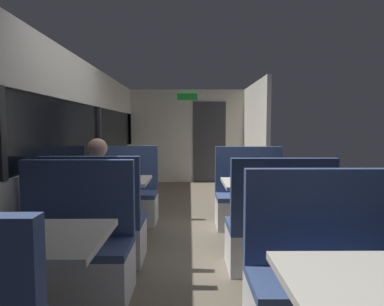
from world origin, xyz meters
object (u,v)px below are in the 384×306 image
(dining_table_mid_window, at_px, (112,187))
(seated_passenger, at_px, (98,208))
(bench_rear_aisle_facing_end, at_px, (277,237))
(bench_near_window_facing_entry, at_px, (73,257))
(bench_mid_window_facing_end, at_px, (96,230))
(bench_mid_window_facing_entry, at_px, (124,200))
(dining_table_rear_aisle, at_px, (262,190))
(dining_table_near_window, at_px, (29,252))
(bench_rear_aisle_facing_entry, at_px, (250,203))
(bench_front_aisle_facing_entry, at_px, (323,293))

(dining_table_mid_window, bearing_deg, seated_passenger, -90.00)
(bench_rear_aisle_facing_end, distance_m, seated_passenger, 1.82)
(bench_near_window_facing_entry, bearing_deg, dining_table_mid_window, 90.00)
(bench_mid_window_facing_end, height_order, seated_passenger, seated_passenger)
(bench_mid_window_facing_entry, bearing_deg, dining_table_rear_aisle, -26.68)
(dining_table_mid_window, relative_size, bench_rear_aisle_facing_end, 0.82)
(dining_table_near_window, bearing_deg, seated_passenger, 90.00)
(bench_near_window_facing_entry, bearing_deg, bench_rear_aisle_facing_end, 14.82)
(dining_table_near_window, xyz_separation_m, dining_table_rear_aisle, (1.79, 1.87, 0.00))
(dining_table_rear_aisle, xyz_separation_m, seated_passenger, (-1.79, -0.43, -0.10))
(bench_mid_window_facing_end, bearing_deg, seated_passenger, 90.00)
(bench_mid_window_facing_end, xyz_separation_m, bench_mid_window_facing_entry, (0.00, 1.40, 0.00))
(bench_mid_window_facing_end, height_order, bench_rear_aisle_facing_entry, same)
(dining_table_mid_window, xyz_separation_m, bench_rear_aisle_facing_entry, (1.79, 0.50, -0.31))
(bench_front_aisle_facing_entry, height_order, bench_rear_aisle_facing_entry, same)
(bench_near_window_facing_entry, height_order, bench_mid_window_facing_entry, same)
(bench_rear_aisle_facing_end, bearing_deg, dining_table_near_window, -146.76)
(bench_mid_window_facing_end, distance_m, seated_passenger, 0.22)
(dining_table_rear_aisle, relative_size, seated_passenger, 0.71)
(bench_mid_window_facing_entry, bearing_deg, dining_table_mid_window, -90.00)
(bench_mid_window_facing_end, xyz_separation_m, bench_front_aisle_facing_entry, (1.79, -1.27, 0.00))
(dining_table_near_window, relative_size, bench_near_window_facing_entry, 0.82)
(bench_mid_window_facing_end, bearing_deg, bench_rear_aisle_facing_entry, 33.81)
(bench_near_window_facing_entry, bearing_deg, bench_rear_aisle_facing_entry, 46.29)
(dining_table_near_window, xyz_separation_m, dining_table_mid_window, (0.00, 2.07, 0.00))
(dining_table_near_window, height_order, bench_mid_window_facing_entry, bench_mid_window_facing_entry)
(dining_table_rear_aisle, bearing_deg, bench_mid_window_facing_entry, 153.32)
(bench_mid_window_facing_entry, height_order, seated_passenger, seated_passenger)
(dining_table_near_window, relative_size, dining_table_rear_aisle, 1.00)
(bench_mid_window_facing_entry, relative_size, seated_passenger, 0.87)
(bench_near_window_facing_entry, relative_size, seated_passenger, 0.87)
(bench_mid_window_facing_entry, height_order, bench_rear_aisle_facing_end, same)
(dining_table_near_window, height_order, bench_rear_aisle_facing_end, bench_rear_aisle_facing_end)
(bench_mid_window_facing_entry, xyz_separation_m, bench_front_aisle_facing_entry, (1.79, -2.67, 0.00))
(dining_table_near_window, distance_m, bench_near_window_facing_entry, 0.77)
(dining_table_mid_window, xyz_separation_m, bench_rear_aisle_facing_end, (1.79, -0.90, -0.31))
(bench_near_window_facing_entry, distance_m, bench_front_aisle_facing_entry, 1.89)
(dining_table_mid_window, height_order, bench_rear_aisle_facing_entry, bench_rear_aisle_facing_entry)
(bench_near_window_facing_entry, relative_size, bench_front_aisle_facing_entry, 1.00)
(dining_table_near_window, relative_size, bench_mid_window_facing_end, 0.82)
(bench_rear_aisle_facing_entry, bearing_deg, dining_table_rear_aisle, -90.00)
(dining_table_mid_window, xyz_separation_m, dining_table_rear_aisle, (1.79, -0.20, 0.00))
(bench_near_window_facing_entry, height_order, bench_rear_aisle_facing_end, same)
(bench_front_aisle_facing_entry, bearing_deg, bench_near_window_facing_entry, 161.47)
(bench_front_aisle_facing_entry, xyz_separation_m, bench_rear_aisle_facing_entry, (0.00, 2.47, 0.00))
(bench_rear_aisle_facing_entry, bearing_deg, bench_mid_window_facing_entry, 173.62)
(dining_table_rear_aisle, height_order, bench_rear_aisle_facing_entry, bench_rear_aisle_facing_entry)
(bench_near_window_facing_entry, height_order, bench_mid_window_facing_end, same)
(dining_table_mid_window, relative_size, bench_mid_window_facing_end, 0.82)
(bench_rear_aisle_facing_end, bearing_deg, bench_rear_aisle_facing_entry, 90.00)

